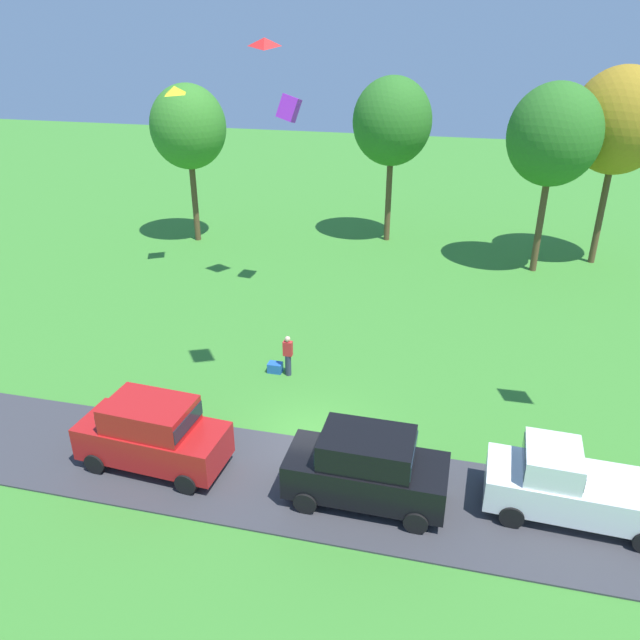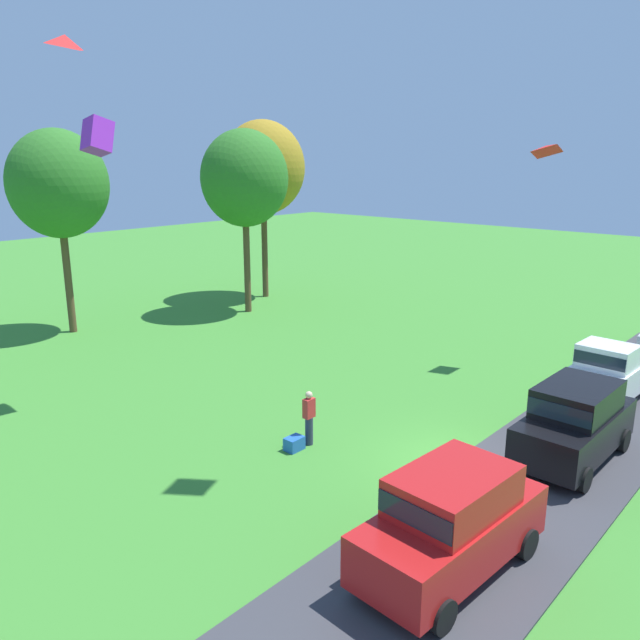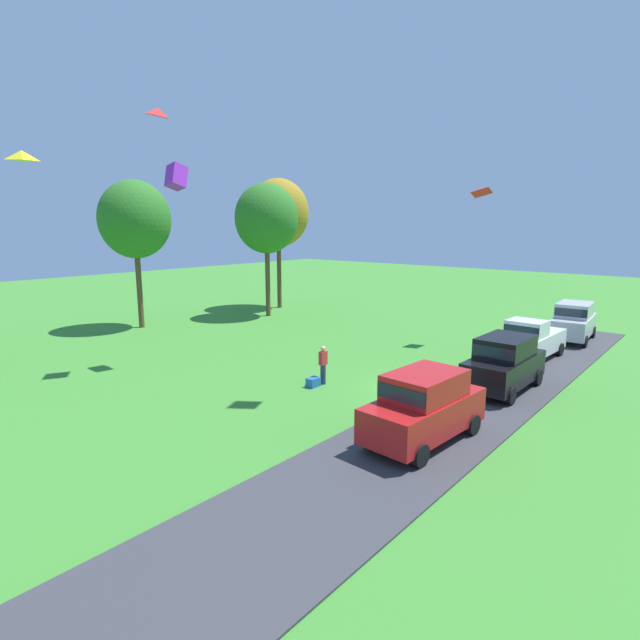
% 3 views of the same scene
% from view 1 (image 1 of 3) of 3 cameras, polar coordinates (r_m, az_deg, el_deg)
% --- Properties ---
extents(ground_plane, '(120.00, 120.00, 0.00)m').
position_cam_1_polar(ground_plane, '(21.34, -0.80, -10.88)').
color(ground_plane, '#3D842D').
extents(pavement_strip, '(36.00, 4.40, 0.06)m').
position_cam_1_polar(pavement_strip, '(19.66, -2.43, -14.57)').
color(pavement_strip, '#38383D').
rests_on(pavement_strip, ground).
extents(car_suv_mid_row, '(4.72, 2.30, 2.28)m').
position_cam_1_polar(car_suv_mid_row, '(20.18, -15.09, -9.82)').
color(car_suv_mid_row, red).
rests_on(car_suv_mid_row, ground).
extents(car_suv_by_flagpole, '(4.62, 2.09, 2.28)m').
position_cam_1_polar(car_suv_by_flagpole, '(18.27, 4.27, -13.15)').
color(car_suv_by_flagpole, black).
rests_on(car_suv_by_flagpole, ground).
extents(car_pickup_far_end, '(5.07, 2.21, 2.14)m').
position_cam_1_polar(car_pickup_far_end, '(19.22, 21.99, -13.79)').
color(car_pickup_far_end, white).
rests_on(car_pickup_far_end, ground).
extents(person_beside_suv, '(0.36, 0.24, 1.71)m').
position_cam_1_polar(person_beside_suv, '(24.43, -2.95, -3.24)').
color(person_beside_suv, '#2D334C').
rests_on(person_beside_suv, ground).
extents(tree_center_back, '(4.45, 4.45, 9.38)m').
position_cam_1_polar(tree_center_back, '(39.09, -11.96, 16.85)').
color(tree_center_back, brown).
rests_on(tree_center_back, ground).
extents(tree_right_of_center, '(4.64, 4.64, 9.80)m').
position_cam_1_polar(tree_right_of_center, '(38.51, 6.61, 17.55)').
color(tree_right_of_center, brown).
rests_on(tree_right_of_center, ground).
extents(tree_lone_near, '(4.72, 4.72, 9.97)m').
position_cam_1_polar(tree_lone_near, '(35.10, 20.62, 15.52)').
color(tree_lone_near, brown).
rests_on(tree_lone_near, ground).
extents(tree_left_of_center, '(5.04, 5.04, 10.64)m').
position_cam_1_polar(tree_left_of_center, '(37.64, 25.70, 16.05)').
color(tree_left_of_center, brown).
rests_on(tree_left_of_center, ground).
extents(cooler_box, '(0.56, 0.40, 0.40)m').
position_cam_1_polar(cooler_box, '(24.98, -4.12, -4.35)').
color(cooler_box, blue).
rests_on(cooler_box, ground).
extents(kite_diamond_near_flag, '(1.26, 1.20, 0.55)m').
position_cam_1_polar(kite_diamond_near_flag, '(29.02, -5.11, 24.00)').
color(kite_diamond_near_flag, red).
extents(kite_box_mid_center, '(1.02, 0.96, 1.33)m').
position_cam_1_polar(kite_box_mid_center, '(29.25, -2.85, 18.77)').
color(kite_box_mid_center, purple).
extents(kite_diamond_low_drifter, '(1.21, 1.31, 0.45)m').
position_cam_1_polar(kite_diamond_low_drifter, '(32.70, -13.16, 19.78)').
color(kite_diamond_low_drifter, yellow).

